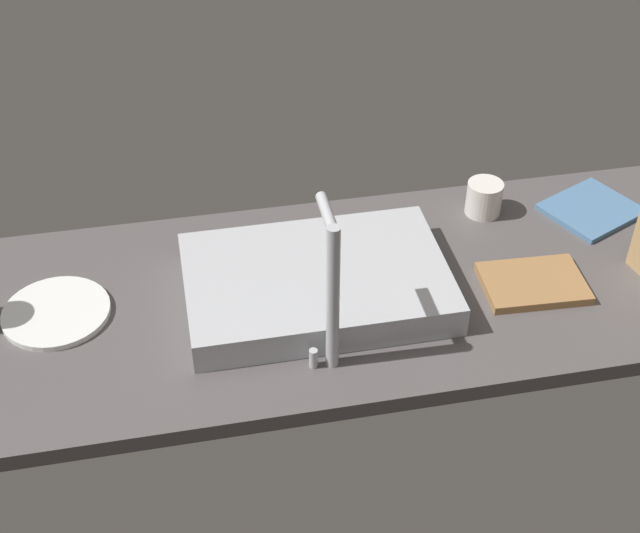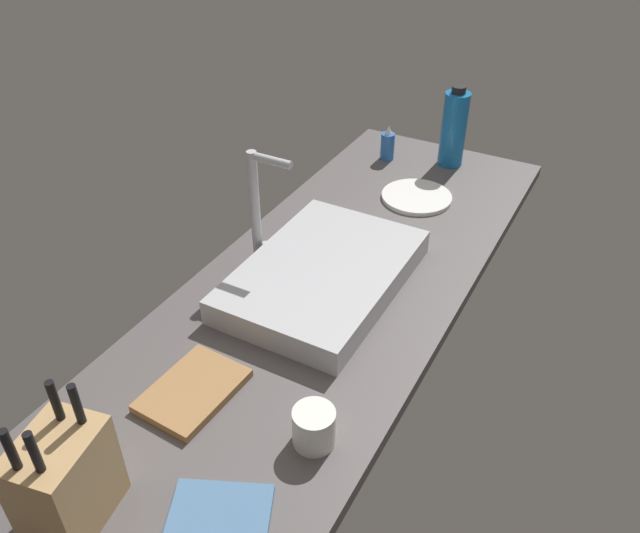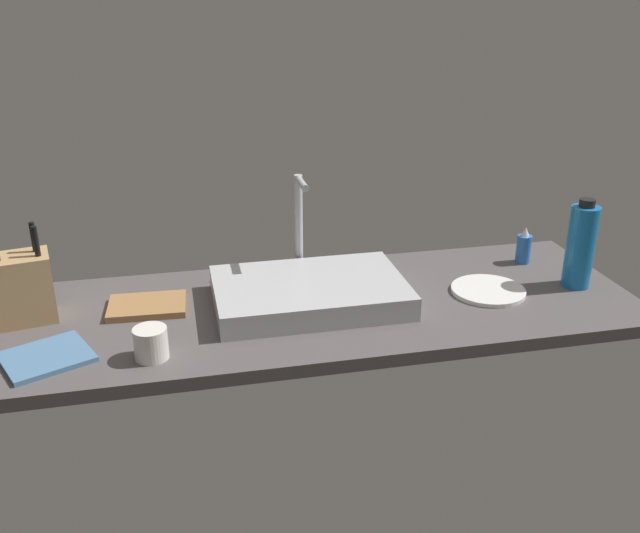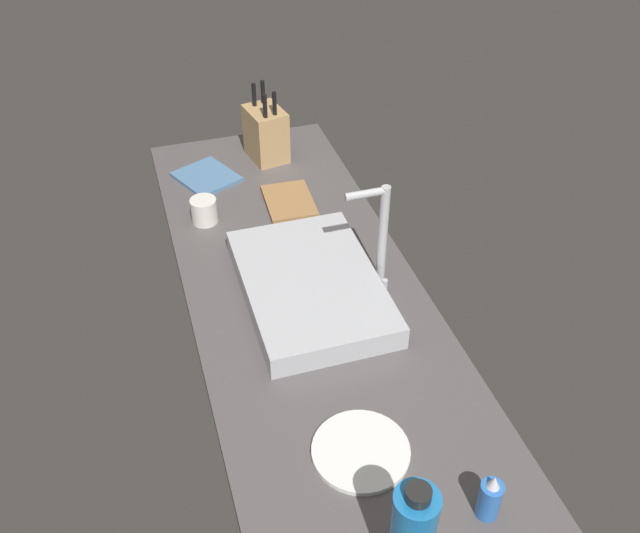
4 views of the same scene
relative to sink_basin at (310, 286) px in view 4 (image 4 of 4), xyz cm
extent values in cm
cube|color=#514C4C|center=(-1.06, -0.92, -4.99)|extent=(182.74, 62.18, 3.50)
cube|color=#B7BABF|center=(0.00, 0.00, 0.00)|extent=(51.69, 34.43, 6.48)
cylinder|color=#B7BABF|center=(0.81, 19.36, 12.29)|extent=(2.40, 2.40, 31.07)
cylinder|color=#B7BABF|center=(0.81, 14.07, 26.83)|extent=(2.00, 10.59, 2.00)
cylinder|color=#B7BABF|center=(4.31, 19.36, -1.24)|extent=(1.60, 1.60, 4.00)
cube|color=tan|center=(-74.04, 6.24, 5.71)|extent=(16.66, 13.67, 17.91)
cylinder|color=black|center=(-78.05, 3.79, 18.59)|extent=(1.64, 1.64, 7.84)
cylinder|color=black|center=(-79.34, 7.12, 18.59)|extent=(1.64, 1.64, 7.84)
cylinder|color=black|center=(-68.74, 5.28, 18.59)|extent=(1.64, 1.64, 7.84)
cylinder|color=black|center=(-69.80, 8.70, 18.59)|extent=(1.64, 1.64, 7.84)
cube|color=#9E7042|center=(-43.57, 5.90, -2.34)|extent=(21.14, 15.59, 1.80)
cylinder|color=blue|center=(71.22, 14.58, 1.19)|extent=(4.57, 4.57, 8.87)
cone|color=silver|center=(71.22, 14.58, 7.03)|extent=(2.51, 2.51, 2.80)
cylinder|color=black|center=(77.70, -4.97, 21.77)|extent=(4.39, 4.39, 2.20)
cylinder|color=white|center=(50.95, -4.10, -2.64)|extent=(20.93, 20.93, 1.20)
cube|color=teal|center=(-66.42, -16.37, -2.64)|extent=(24.20, 23.05, 1.20)
cylinder|color=silver|center=(-42.24, -20.96, 0.61)|extent=(7.98, 7.98, 7.70)
camera|label=1|loc=(25.26, 131.80, 112.84)|focal=49.66mm
camera|label=2|loc=(-108.68, -58.60, 91.79)|focal=35.74mm
camera|label=3|loc=(-34.46, -168.57, 79.61)|focal=38.97mm
camera|label=4|loc=(132.17, -38.13, 119.08)|focal=38.71mm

